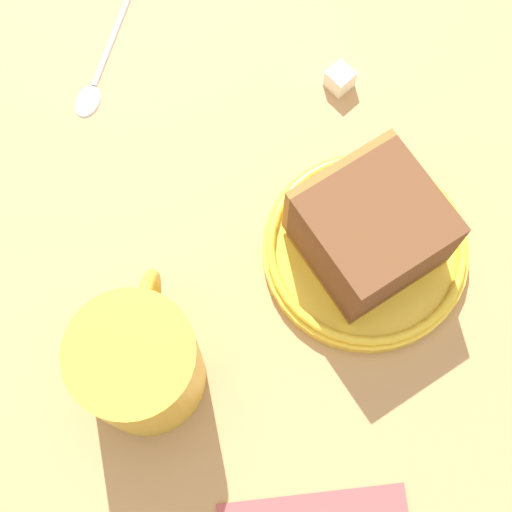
{
  "coord_description": "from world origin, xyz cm",
  "views": [
    {
      "loc": [
        0.4,
        16.76,
        56.01
      ],
      "look_at": [
        0.05,
        -0.42,
        3.0
      ],
      "focal_mm": 54.41,
      "sensor_mm": 36.0,
      "label": 1
    }
  ],
  "objects_px": {
    "small_plate": "(371,249)",
    "cake_slice": "(376,229)",
    "tea_mug": "(146,364)",
    "sugar_cube": "(345,79)",
    "teaspoon": "(101,78)"
  },
  "relations": [
    {
      "from": "small_plate",
      "to": "cake_slice",
      "type": "relative_size",
      "value": 1.27
    },
    {
      "from": "cake_slice",
      "to": "teaspoon",
      "type": "bearing_deg",
      "value": -36.04
    },
    {
      "from": "cake_slice",
      "to": "tea_mug",
      "type": "distance_m",
      "value": 0.18
    },
    {
      "from": "cake_slice",
      "to": "teaspoon",
      "type": "height_order",
      "value": "cake_slice"
    },
    {
      "from": "teaspoon",
      "to": "sugar_cube",
      "type": "bearing_deg",
      "value": 177.49
    },
    {
      "from": "small_plate",
      "to": "cake_slice",
      "type": "bearing_deg",
      "value": -58.29
    },
    {
      "from": "cake_slice",
      "to": "teaspoon",
      "type": "xyz_separation_m",
      "value": [
        0.21,
        -0.15,
        -0.04
      ]
    },
    {
      "from": "small_plate",
      "to": "cake_slice",
      "type": "height_order",
      "value": "cake_slice"
    },
    {
      "from": "cake_slice",
      "to": "small_plate",
      "type": "bearing_deg",
      "value": 121.71
    },
    {
      "from": "tea_mug",
      "to": "teaspoon",
      "type": "bearing_deg",
      "value": -78.76
    },
    {
      "from": "small_plate",
      "to": "teaspoon",
      "type": "bearing_deg",
      "value": -36.27
    },
    {
      "from": "teaspoon",
      "to": "sugar_cube",
      "type": "xyz_separation_m",
      "value": [
        -0.2,
        0.01,
        0.01
      ]
    },
    {
      "from": "teaspoon",
      "to": "sugar_cube",
      "type": "height_order",
      "value": "sugar_cube"
    },
    {
      "from": "small_plate",
      "to": "sugar_cube",
      "type": "xyz_separation_m",
      "value": [
        0.01,
        -0.15,
        0.0
      ]
    },
    {
      "from": "cake_slice",
      "to": "sugar_cube",
      "type": "relative_size",
      "value": 6.52
    }
  ]
}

